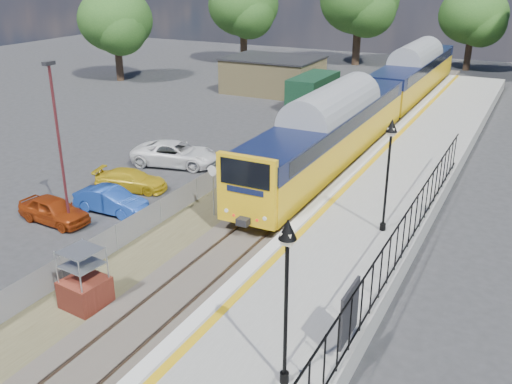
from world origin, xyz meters
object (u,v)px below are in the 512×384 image
Objects in this scene: victorian_lamp_south at (287,266)px; train at (382,94)px; car_blue at (111,200)px; car_white at (175,154)px; brick_plinth at (84,279)px; car_red at (54,210)px; victorian_lamp_north at (390,150)px; carpark_lamp at (59,138)px; car_yellow at (131,180)px; speed_sign at (213,183)px.

victorian_lamp_south reaches higher than train.
car_white is at bearing 8.41° from car_blue.
brick_plinth reaches higher than car_white.
car_blue is (1.53, 2.07, -0.01)m from car_red.
victorian_lamp_north is 2.10× the size of brick_plinth.
victorian_lamp_south is at bearing -150.77° from car_white.
car_yellow is at bearing 95.30° from carpark_lamp.
victorian_lamp_south is 20.62m from car_white.
carpark_lamp is at bearing 155.99° from victorian_lamp_south.
car_red is at bearing 143.03° from brick_plinth.
car_red is at bearing 158.51° from car_yellow.
victorian_lamp_north is 1.30× the size of car_red.
victorian_lamp_south reaches higher than car_red.
train reaches higher than car_red.
victorian_lamp_north is 1.23× the size of car_yellow.
speed_sign is (-7.80, -0.25, -2.62)m from victorian_lamp_north.
victorian_lamp_south is 17.62m from car_yellow.
carpark_lamp is (-5.05, 4.45, 3.09)m from brick_plinth.
victorian_lamp_south reaches higher than car_yellow.
speed_sign is 7.25m from car_red.
speed_sign is at bearing -97.53° from train.
carpark_lamp is (-13.05, 5.81, -0.16)m from victorian_lamp_south.
car_white is (-8.21, -13.70, -1.65)m from train.
car_yellow is at bearing 18.58° from car_blue.
brick_plinth is at bearing -146.74° from car_blue.
car_yellow is at bearing -179.13° from speed_sign.
carpark_lamp is 1.95× the size of car_yellow.
victorian_lamp_south is 1.83× the size of speed_sign.
victorian_lamp_south is 14.29m from carpark_lamp.
car_yellow is (0.57, 4.75, -0.06)m from car_red.
carpark_lamp is 2.02× the size of car_blue.
victorian_lamp_south is at bearing -123.67° from car_blue.
car_blue is 0.96× the size of car_yellow.
car_white is (-1.17, 6.97, 0.10)m from car_blue.
train is 16.26× the size of speed_sign.
car_blue is at bearing -108.82° from train.
victorian_lamp_north is at bearing -70.13° from car_red.
brick_plinth is 0.30× the size of carpark_lamp.
victorian_lamp_north is at bearing -107.63° from car_yellow.
speed_sign is at bearing 90.00° from brick_plinth.
car_yellow is 4.30m from car_white.
victorian_lamp_north reaches higher than car_yellow.
car_blue is at bearing 147.46° from victorian_lamp_south.
brick_plinth reaches higher than car_blue.
car_white is (-5.71, 13.61, -0.36)m from brick_plinth.
victorian_lamp_south reaches higher than speed_sign.
brick_plinth is 0.87× the size of speed_sign.
carpark_lamp reaches higher than car_red.
train is (-5.50, 28.67, -1.96)m from victorian_lamp_south.
victorian_lamp_south is at bearing -24.01° from carpark_lamp.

